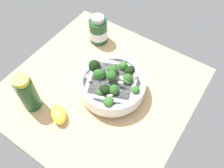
# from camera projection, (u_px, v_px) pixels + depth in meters

# --- Properties ---
(ground_plane) EXTENTS (0.58, 0.58, 0.03)m
(ground_plane) POSITION_uv_depth(u_px,v_px,m) (100.00, 90.00, 0.77)
(ground_plane) COLOR tan
(bowl_of_broccoli) EXTENTS (0.21, 0.21, 0.10)m
(bowl_of_broccoli) POSITION_uv_depth(u_px,v_px,m) (112.00, 83.00, 0.71)
(bowl_of_broccoli) COLOR white
(bowl_of_broccoli) RESTS_ON ground_plane
(lemon_wedge) EXTENTS (0.07, 0.08, 0.04)m
(lemon_wedge) POSITION_uv_depth(u_px,v_px,m) (59.00, 115.00, 0.68)
(lemon_wedge) COLOR yellow
(lemon_wedge) RESTS_ON ground_plane
(bottle_tall) EXTENTS (0.07, 0.07, 0.11)m
(bottle_tall) POSITION_uv_depth(u_px,v_px,m) (98.00, 31.00, 0.85)
(bottle_tall) COLOR #194723
(bottle_tall) RESTS_ON ground_plane
(bottle_short) EXTENTS (0.05, 0.05, 0.13)m
(bottle_short) POSITION_uv_depth(u_px,v_px,m) (27.00, 93.00, 0.66)
(bottle_short) COLOR #194723
(bottle_short) RESTS_ON ground_plane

